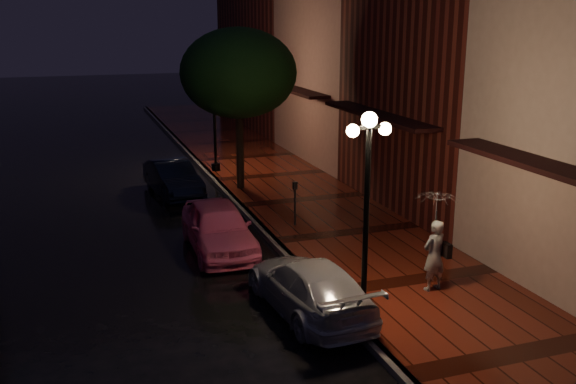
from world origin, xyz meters
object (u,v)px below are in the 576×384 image
object	(u,v)px
streetlamp_far	(214,111)
street_tree	(239,76)
parking_meter	(295,199)
pink_car	(218,227)
woman_with_umbrella	(436,226)
navy_car	(173,178)
streetlamp_near	(367,203)
silver_car	(309,287)

from	to	relation	value
streetlamp_far	street_tree	size ratio (longest dim) A/B	0.74
street_tree	parking_meter	distance (m)	5.87
street_tree	pink_car	xyz separation A→B (m)	(-2.21, -5.89, -3.56)
woman_with_umbrella	pink_car	bearing A→B (deg)	-60.66
street_tree	woman_with_umbrella	world-z (taller)	street_tree
pink_car	parking_meter	size ratio (longest dim) A/B	2.98
streetlamp_far	navy_car	distance (m)	3.97
streetlamp_far	street_tree	xyz separation A→B (m)	(0.26, -3.01, 1.64)
streetlamp_near	streetlamp_far	bearing A→B (deg)	90.00
woman_with_umbrella	parking_meter	xyz separation A→B (m)	(-1.41, 5.53, -0.73)
woman_with_umbrella	street_tree	bearing A→B (deg)	-92.59
streetlamp_near	street_tree	bearing A→B (deg)	88.65
navy_car	streetlamp_near	bearing A→B (deg)	-85.93
silver_car	streetlamp_far	bearing A→B (deg)	-98.43
parking_meter	streetlamp_near	bearing A→B (deg)	-109.29
streetlamp_far	pink_car	distance (m)	9.31
streetlamp_near	streetlamp_far	world-z (taller)	same
street_tree	pink_car	world-z (taller)	street_tree
streetlamp_far	parking_meter	distance (m)	8.05
streetlamp_near	parking_meter	xyz separation A→B (m)	(0.65, 6.14, -1.63)
silver_car	parking_meter	distance (m)	5.66
streetlamp_near	parking_meter	distance (m)	6.39
pink_car	navy_car	bearing A→B (deg)	93.07
streetlamp_far	streetlamp_near	bearing A→B (deg)	-90.00
pink_car	woman_with_umbrella	bearing A→B (deg)	-47.31
parking_meter	street_tree	bearing A→B (deg)	81.36
streetlamp_near	silver_car	size ratio (longest dim) A/B	1.05
pink_car	parking_meter	bearing A→B (deg)	22.70
streetlamp_far	navy_car	world-z (taller)	streetlamp_far
pink_car	streetlamp_near	bearing A→B (deg)	-68.14
navy_car	parking_meter	xyz separation A→B (m)	(2.83, -5.20, 0.34)
navy_car	woman_with_umbrella	bearing A→B (deg)	-75.26
street_tree	woman_with_umbrella	xyz separation A→B (m)	(1.80, -10.38, -2.54)
streetlamp_far	woman_with_umbrella	xyz separation A→B (m)	(2.06, -13.39, -0.90)
woman_with_umbrella	parking_meter	bearing A→B (deg)	-88.14
woman_with_umbrella	parking_meter	world-z (taller)	woman_with_umbrella
pink_car	silver_car	world-z (taller)	pink_car
navy_car	parking_meter	distance (m)	5.93
silver_car	parking_meter	bearing A→B (deg)	-110.79
street_tree	streetlamp_far	bearing A→B (deg)	94.91
street_tree	silver_car	size ratio (longest dim) A/B	1.41
streetlamp_near	streetlamp_far	size ratio (longest dim) A/B	1.00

